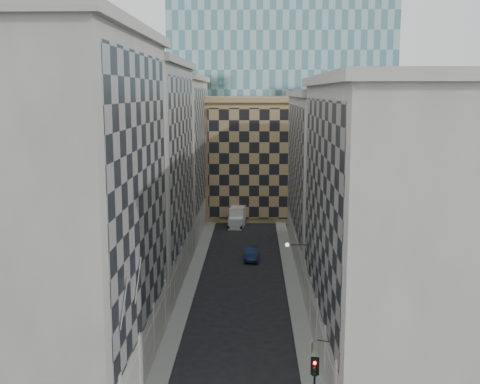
# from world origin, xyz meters

# --- Properties ---
(sidewalk_west) EXTENTS (1.50, 100.00, 0.15)m
(sidewalk_west) POSITION_xyz_m (-5.25, 30.00, 0.07)
(sidewalk_west) COLOR gray
(sidewalk_west) RESTS_ON ground
(sidewalk_east) EXTENTS (1.50, 100.00, 0.15)m
(sidewalk_east) POSITION_xyz_m (5.25, 30.00, 0.07)
(sidewalk_east) COLOR gray
(sidewalk_east) RESTS_ON ground
(bldg_left_a) EXTENTS (10.80, 22.80, 23.70)m
(bldg_left_a) POSITION_xyz_m (-10.88, 11.00, 11.82)
(bldg_left_a) COLOR gray
(bldg_left_a) RESTS_ON ground
(bldg_left_b) EXTENTS (10.80, 22.80, 22.70)m
(bldg_left_b) POSITION_xyz_m (-10.88, 33.00, 11.32)
(bldg_left_b) COLOR gray
(bldg_left_b) RESTS_ON ground
(bldg_left_c) EXTENTS (10.80, 22.80, 21.70)m
(bldg_left_c) POSITION_xyz_m (-10.88, 55.00, 10.83)
(bldg_left_c) COLOR gray
(bldg_left_c) RESTS_ON ground
(bldg_right_a) EXTENTS (10.80, 26.80, 20.70)m
(bldg_right_a) POSITION_xyz_m (10.88, 15.00, 10.32)
(bldg_right_a) COLOR #A6A298
(bldg_right_a) RESTS_ON ground
(bldg_right_b) EXTENTS (10.80, 28.80, 19.70)m
(bldg_right_b) POSITION_xyz_m (10.89, 42.00, 9.85)
(bldg_right_b) COLOR #A6A298
(bldg_right_b) RESTS_ON ground
(tan_block) EXTENTS (16.80, 14.80, 18.80)m
(tan_block) POSITION_xyz_m (2.00, 67.90, 9.44)
(tan_block) COLOR tan
(tan_block) RESTS_ON ground
(church_tower) EXTENTS (7.20, 7.20, 51.50)m
(church_tower) POSITION_xyz_m (0.00, 82.00, 26.95)
(church_tower) COLOR #2F2924
(church_tower) RESTS_ON ground
(flagpoles_left) EXTENTS (0.10, 6.33, 2.33)m
(flagpoles_left) POSITION_xyz_m (-5.90, 6.00, 8.00)
(flagpoles_left) COLOR gray
(flagpoles_left) RESTS_ON ground
(bracket_lamp) EXTENTS (1.98, 0.36, 0.36)m
(bracket_lamp) POSITION_xyz_m (4.38, 24.00, 6.20)
(bracket_lamp) COLOR black
(bracket_lamp) RESTS_ON ground
(traffic_light) EXTENTS (0.50, 0.45, 3.97)m
(traffic_light) POSITION_xyz_m (4.86, 5.58, 2.99)
(traffic_light) COLOR black
(traffic_light) RESTS_ON sidewalk_east
(box_truck) EXTENTS (2.59, 5.29, 2.80)m
(box_truck) POSITION_xyz_m (-1.21, 58.90, 1.22)
(box_truck) COLOR silver
(box_truck) RESTS_ON ground
(dark_car) EXTENTS (1.62, 4.51, 1.48)m
(dark_car) POSITION_xyz_m (0.92, 40.94, 0.74)
(dark_car) COLOR #101B3D
(dark_car) RESTS_ON ground
(shop_sign) EXTENTS (1.22, 0.66, 0.76)m
(shop_sign) POSITION_xyz_m (4.96, 7.90, 3.84)
(shop_sign) COLOR black
(shop_sign) RESTS_ON ground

